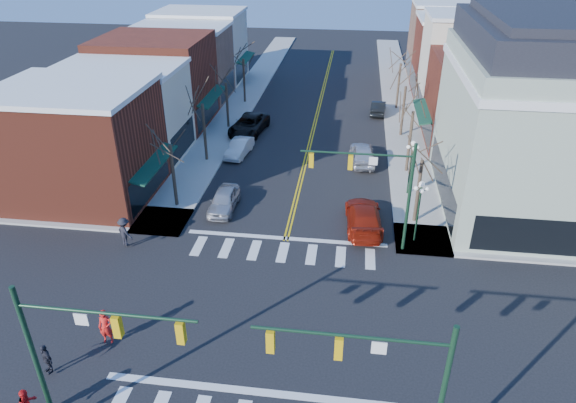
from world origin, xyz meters
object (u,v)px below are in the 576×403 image
at_px(car_left_near, 224,200).
at_px(car_left_mid, 239,148).
at_px(car_left_far, 249,125).
at_px(car_right_mid, 363,153).
at_px(car_right_far, 378,108).
at_px(lamppost_midblock, 411,159).
at_px(pedestrian_dark_a, 46,359).
at_px(lamppost_corner, 420,201).
at_px(car_right_near, 364,217).
at_px(pedestrian_dark_b, 125,232).
at_px(victorian_corner, 546,117).
at_px(pedestrian_red_a, 106,327).

xyz_separation_m(car_left_near, car_left_mid, (-0.97, 9.55, -0.05)).
height_order(car_left_far, car_right_mid, car_right_mid).
distance_m(car_left_far, car_right_mid, 12.24).
xyz_separation_m(car_left_mid, car_right_far, (12.27, 12.59, -0.00)).
height_order(lamppost_midblock, pedestrian_dark_a, lamppost_midblock).
height_order(lamppost_corner, lamppost_midblock, same).
relative_size(lamppost_midblock, car_right_near, 0.77).
bearing_deg(pedestrian_dark_a, car_right_mid, 93.53).
height_order(car_right_far, pedestrian_dark_b, pedestrian_dark_b).
bearing_deg(car_left_far, lamppost_midblock, -29.57).
relative_size(victorian_corner, car_left_far, 2.41).
relative_size(victorian_corner, lamppost_midblock, 3.29).
xyz_separation_m(victorian_corner, car_left_mid, (-22.37, 6.07, -5.97)).
height_order(car_left_near, car_right_far, car_left_near).
bearing_deg(victorian_corner, car_right_mid, 153.29).
height_order(car_left_mid, car_right_mid, car_right_mid).
height_order(victorian_corner, car_left_mid, victorian_corner).
relative_size(victorian_corner, car_right_mid, 2.91).
relative_size(car_left_far, pedestrian_red_a, 3.15).
relative_size(car_right_far, pedestrian_dark_b, 2.14).
distance_m(victorian_corner, lamppost_midblock, 9.10).
relative_size(lamppost_midblock, pedestrian_dark_a, 2.77).
bearing_deg(car_left_mid, pedestrian_dark_a, -90.11).
bearing_deg(pedestrian_dark_a, car_left_far, 116.84).
bearing_deg(car_right_far, lamppost_corner, 99.24).
height_order(car_right_far, pedestrian_red_a, pedestrian_red_a).
xyz_separation_m(lamppost_midblock, car_right_near, (-3.26, -5.16, -2.14)).
distance_m(car_left_near, car_right_mid, 13.48).
relative_size(lamppost_midblock, car_right_far, 1.04).
height_order(lamppost_midblock, pedestrian_dark_b, lamppost_midblock).
bearing_deg(pedestrian_dark_b, car_right_far, -88.64).
bearing_deg(pedestrian_dark_b, pedestrian_dark_a, 125.63).
height_order(victorian_corner, car_left_far, victorian_corner).
bearing_deg(pedestrian_dark_b, pedestrian_red_a, 139.04).
distance_m(lamppost_corner, pedestrian_dark_a, 21.96).
bearing_deg(car_right_far, car_left_mid, 50.81).
xyz_separation_m(lamppost_corner, pedestrian_dark_a, (-17.35, -13.31, -2.03)).
height_order(lamppost_corner, car_left_mid, lamppost_corner).
xyz_separation_m(lamppost_corner, car_right_mid, (-3.40, 11.89, -2.13)).
bearing_deg(lamppost_corner, car_left_near, 169.08).
bearing_deg(car_right_far, car_left_near, 68.03).
bearing_deg(car_right_near, lamppost_corner, 153.33).
distance_m(lamppost_corner, car_right_mid, 12.55).
bearing_deg(car_right_mid, pedestrian_dark_a, 56.56).
distance_m(lamppost_midblock, pedestrian_dark_a, 26.41).
bearing_deg(lamppost_corner, car_right_far, 94.17).
bearing_deg(car_left_near, car_right_mid, 44.00).
bearing_deg(car_left_far, car_left_near, -77.51).
distance_m(car_left_mid, pedestrian_red_a, 23.30).
height_order(pedestrian_red_a, pedestrian_dark_a, pedestrian_red_a).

